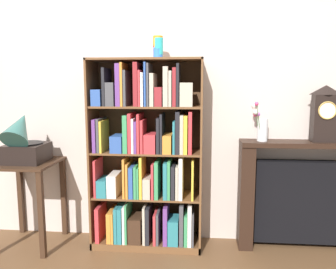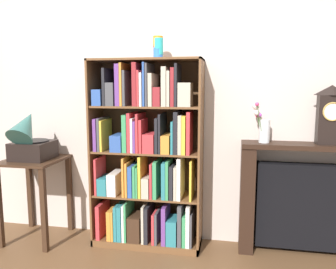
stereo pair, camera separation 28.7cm
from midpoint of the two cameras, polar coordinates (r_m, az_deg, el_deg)
The scene contains 9 objects.
ground_plane at distance 3.16m, azimuth -1.24°, elevation -18.93°, with size 8.29×6.40×0.02m, color brown.
wall_back at distance 3.11m, azimuth 3.44°, elevation 5.78°, with size 5.29×0.08×2.60m, color beige.
bookshelf at distance 2.99m, azimuth -0.82°, elevation -4.68°, with size 0.97×0.35×1.66m.
cup_stack at distance 2.92m, azimuth 1.23°, elevation 14.45°, with size 0.08×0.08×0.18m.
side_table_left at distance 3.34m, azimuth -19.20°, elevation -7.30°, with size 0.50×0.53×0.77m.
gramophone at distance 3.22m, azimuth -19.93°, elevation -0.75°, with size 0.33×0.45×0.50m.
fireplace_mantel at distance 3.20m, azimuth 25.89°, elevation -10.05°, with size 1.23×0.25×0.96m.
mantel_clock at distance 3.06m, azimuth 28.16°, elevation 2.90°, with size 0.20×0.12×0.48m.
flower_vase at distance 2.96m, azimuth 18.36°, elevation 1.28°, with size 0.15×0.19×0.34m.
Camera 2 is at (0.74, -2.73, 1.43)m, focal length 36.20 mm.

